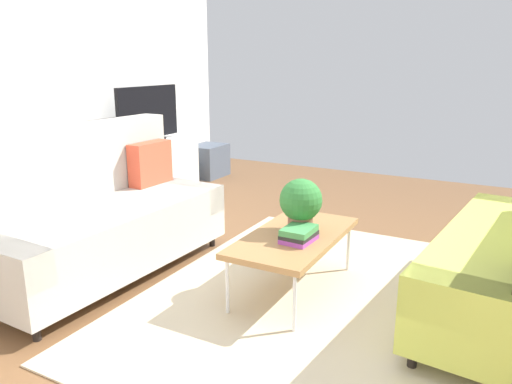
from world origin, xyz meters
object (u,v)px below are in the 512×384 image
(tv, at_px, (148,115))
(table_book_0, at_px, (299,239))
(bottle_0, at_px, (128,139))
(vase_0, at_px, (109,140))
(couch_beige, at_px, (99,216))
(bottle_1, at_px, (134,135))
(storage_trunk, at_px, (208,161))
(coffee_table, at_px, (294,238))
(tv_console, at_px, (150,168))
(potted_plant, at_px, (301,203))

(tv, height_order, table_book_0, tv)
(bottle_0, bearing_deg, vase_0, 155.06)
(couch_beige, relative_size, bottle_1, 8.23)
(couch_beige, relative_size, storage_trunk, 3.71)
(table_book_0, relative_size, vase_0, 1.27)
(coffee_table, relative_size, tv_console, 0.79)
(table_book_0, bearing_deg, couch_beige, 100.45)
(couch_beige, height_order, table_book_0, couch_beige)
(bottle_0, height_order, bottle_1, bottle_1)
(tv_console, xyz_separation_m, table_book_0, (-1.68, -2.67, 0.12))
(coffee_table, xyz_separation_m, bottle_1, (1.29, 2.55, 0.36))
(bottle_1, bearing_deg, table_book_0, -117.98)
(storage_trunk, bearing_deg, potted_plant, -136.15)
(tv_console, bearing_deg, table_book_0, -122.16)
(coffee_table, bearing_deg, potted_plant, -12.83)
(bottle_0, bearing_deg, tv, 2.96)
(tv_console, bearing_deg, coffee_table, -121.25)
(tv_console, xyz_separation_m, potted_plant, (-1.50, -2.60, 0.31))
(couch_beige, bearing_deg, storage_trunk, -158.54)
(tv_console, height_order, potted_plant, potted_plant)
(couch_beige, distance_m, table_book_0, 1.53)
(table_book_0, bearing_deg, vase_0, 68.01)
(couch_beige, height_order, bottle_0, couch_beige)
(bottle_0, bearing_deg, couch_beige, -144.27)
(coffee_table, bearing_deg, vase_0, 69.43)
(tv, distance_m, bottle_0, 0.45)
(storage_trunk, bearing_deg, table_book_0, -137.25)
(bottle_0, bearing_deg, table_book_0, -116.16)
(couch_beige, height_order, potted_plant, couch_beige)
(tv_console, xyz_separation_m, bottle_1, (-0.28, -0.04, 0.44))
(tv, xyz_separation_m, bottle_1, (-0.28, -0.02, -0.19))
(tv_console, bearing_deg, bottle_1, -171.92)
(vase_0, xyz_separation_m, bottle_0, (0.19, -0.09, -0.02))
(potted_plant, relative_size, bottle_1, 1.60)
(potted_plant, height_order, table_book_0, potted_plant)
(bottle_1, bearing_deg, couch_beige, -146.01)
(bottle_0, bearing_deg, coffee_table, -114.92)
(tv, bearing_deg, bottle_0, -177.04)
(couch_beige, bearing_deg, tv, -147.38)
(coffee_table, bearing_deg, table_book_0, -143.25)
(coffee_table, height_order, tv, tv)
(storage_trunk, bearing_deg, tv, 175.84)
(table_book_0, distance_m, bottle_1, 2.99)
(tv_console, distance_m, vase_0, 0.71)
(coffee_table, bearing_deg, couch_beige, 105.13)
(tv_console, height_order, bottle_0, bottle_0)
(potted_plant, distance_m, table_book_0, 0.27)
(coffee_table, height_order, bottle_1, bottle_1)
(table_book_0, bearing_deg, coffee_table, 36.75)
(tv, distance_m, vase_0, 0.62)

